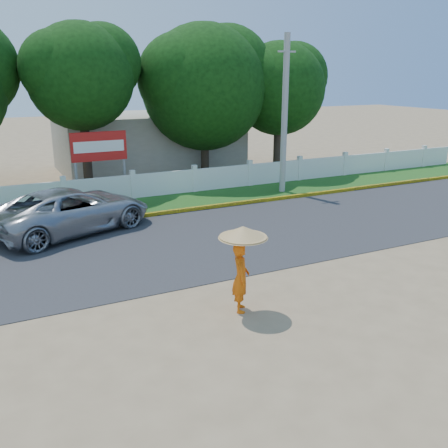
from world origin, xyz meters
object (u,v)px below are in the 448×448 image
object	(u,v)px
utility_pole	(285,116)
monk_with_parasol	(242,256)
billboard	(99,150)
vehicle	(72,210)

from	to	relation	value
utility_pole	monk_with_parasol	xyz separation A→B (m)	(-7.65, -10.09, -2.21)
utility_pole	billboard	distance (m)	8.57
utility_pole	monk_with_parasol	bearing A→B (deg)	-127.17
utility_pole	billboard	world-z (taller)	utility_pole
utility_pole	vehicle	size ratio (longest dim) A/B	1.26
monk_with_parasol	vehicle	bearing A→B (deg)	106.91
utility_pole	vehicle	world-z (taller)	utility_pole
vehicle	utility_pole	bearing A→B (deg)	-99.23
vehicle	billboard	bearing A→B (deg)	-44.41
utility_pole	vehicle	xyz separation A→B (m)	(-10.12, -1.99, -2.79)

